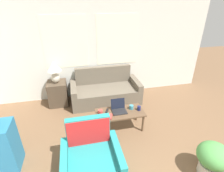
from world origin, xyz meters
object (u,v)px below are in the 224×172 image
(table_lamp, at_px, (54,70))
(cup_yellow, at_px, (100,112))
(cup_navy, at_px, (131,107))
(tv_remote, at_px, (107,111))
(armchair, at_px, (92,162))
(coffee_table, at_px, (120,114))
(couch, at_px, (105,92))
(book_red, at_px, (108,116))
(potted_plant, at_px, (213,158))
(laptop, at_px, (119,109))
(cup_white, at_px, (139,108))

(table_lamp, distance_m, cup_yellow, 1.65)
(cup_navy, xyz_separation_m, cup_yellow, (-0.67, -0.01, -0.01))
(cup_yellow, bearing_deg, tv_remote, 18.16)
(armchair, distance_m, coffee_table, 1.21)
(table_lamp, height_order, coffee_table, table_lamp)
(cup_yellow, bearing_deg, table_lamp, 125.78)
(couch, height_order, tv_remote, couch)
(couch, relative_size, armchair, 1.96)
(armchair, relative_size, tv_remote, 5.95)
(armchair, relative_size, coffee_table, 0.92)
(book_red, relative_size, tv_remote, 1.37)
(cup_yellow, bearing_deg, potted_plant, -42.88)
(laptop, xyz_separation_m, potted_plant, (1.13, -1.42, -0.15))
(couch, bearing_deg, coffee_table, -86.48)
(cup_white, relative_size, tv_remote, 0.62)
(coffee_table, bearing_deg, tv_remote, 160.29)
(coffee_table, relative_size, potted_plant, 1.72)
(cup_white, bearing_deg, book_red, -172.18)
(cup_yellow, distance_m, cup_white, 0.81)
(coffee_table, xyz_separation_m, cup_navy, (0.26, 0.06, 0.10))
(laptop, distance_m, book_red, 0.32)
(table_lamp, height_order, tv_remote, table_lamp)
(couch, distance_m, cup_white, 1.36)
(laptop, relative_size, tv_remote, 1.91)
(cup_navy, relative_size, potted_plant, 0.16)
(potted_plant, bearing_deg, cup_yellow, 137.12)
(coffee_table, distance_m, book_red, 0.31)
(table_lamp, bearing_deg, cup_navy, -38.44)
(couch, distance_m, cup_yellow, 1.24)
(table_lamp, height_order, cup_white, table_lamp)
(coffee_table, xyz_separation_m, cup_yellow, (-0.40, 0.04, 0.09))
(armchair, xyz_separation_m, laptop, (0.70, 1.03, 0.20))
(armchair, height_order, tv_remote, armchair)
(armchair, bearing_deg, cup_white, 40.34)
(tv_remote, xyz_separation_m, potted_plant, (1.38, -1.46, -0.10))
(table_lamp, height_order, potted_plant, table_lamp)
(book_red, bearing_deg, tv_remote, 83.62)
(coffee_table, relative_size, tv_remote, 6.46)
(armchair, bearing_deg, tv_remote, 66.83)
(laptop, distance_m, potted_plant, 1.82)
(coffee_table, distance_m, cup_white, 0.42)
(coffee_table, height_order, laptop, laptop)
(cup_yellow, height_order, cup_white, cup_white)
(armchair, xyz_separation_m, cup_white, (1.12, 0.95, 0.20))
(book_red, bearing_deg, armchair, -116.81)
(armchair, bearing_deg, couch, 73.86)
(armchair, bearing_deg, book_red, 63.19)
(couch, bearing_deg, potted_plant, -65.28)
(cup_yellow, xyz_separation_m, potted_plant, (1.52, -1.41, -0.13))
(armchair, xyz_separation_m, tv_remote, (0.46, 1.07, 0.16))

